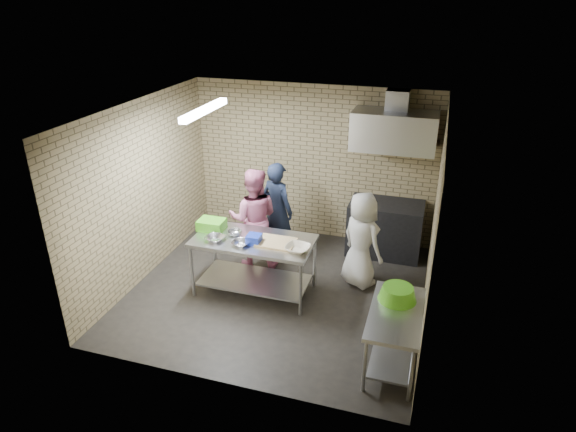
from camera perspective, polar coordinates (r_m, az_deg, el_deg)
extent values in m
plane|color=black|center=(7.56, -1.18, -8.45)|extent=(4.20, 4.20, 0.00)
plane|color=black|center=(6.48, -1.39, 11.91)|extent=(4.20, 4.20, 0.00)
cube|color=#90805A|center=(8.70, 2.87, 6.05)|extent=(4.20, 0.06, 2.70)
cube|color=#90805A|center=(5.27, -8.16, -7.52)|extent=(4.20, 0.06, 2.70)
cube|color=#90805A|center=(7.79, -16.14, 2.75)|extent=(0.06, 4.00, 2.70)
cube|color=#90805A|center=(6.62, 16.27, -1.27)|extent=(0.06, 4.00, 2.70)
cube|color=silver|center=(7.35, -3.87, -5.64)|extent=(1.72, 0.86, 0.86)
cube|color=silver|center=(6.18, 11.92, -13.42)|extent=(0.60, 1.20, 0.75)
cube|color=black|center=(8.52, 10.97, -1.39)|extent=(1.20, 0.70, 0.90)
cube|color=silver|center=(7.99, 11.98, 9.44)|extent=(1.30, 0.60, 0.60)
cube|color=#A5A8AD|center=(8.03, 12.39, 12.80)|extent=(0.35, 0.30, 0.30)
cube|color=#3F2B19|center=(8.20, 14.11, 8.32)|extent=(0.80, 0.20, 0.04)
cube|color=white|center=(6.87, -9.50, 11.82)|extent=(0.10, 1.25, 0.08)
cube|color=green|center=(7.46, -8.70, -0.98)|extent=(0.38, 0.29, 0.15)
cube|color=#1831B6|center=(7.01, -3.89, -2.63)|extent=(0.19, 0.19, 0.12)
cube|color=tan|center=(7.01, -1.35, -3.03)|extent=(0.53, 0.40, 0.03)
imported|color=silver|center=(7.14, -8.31, -2.57)|extent=(0.30, 0.30, 0.07)
imported|color=#B0B2B7|center=(7.27, -6.05, -1.93)|extent=(0.23, 0.23, 0.06)
imported|color=silver|center=(6.98, -5.39, -3.12)|extent=(0.28, 0.28, 0.06)
imported|color=beige|center=(6.80, 1.11, -3.73)|extent=(0.37, 0.37, 0.08)
cylinder|color=#B22619|center=(8.19, 12.43, 9.26)|extent=(0.07, 0.07, 0.18)
cylinder|color=green|center=(8.17, 15.24, 8.83)|extent=(0.06, 0.06, 0.15)
imported|color=#131B31|center=(8.16, -1.22, 0.70)|extent=(0.70, 0.59, 1.62)
imported|color=#C0658B|center=(7.87, -3.93, -0.28)|extent=(0.92, 0.80, 1.64)
imported|color=silver|center=(7.44, 8.36, -2.72)|extent=(0.86, 0.81, 1.48)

